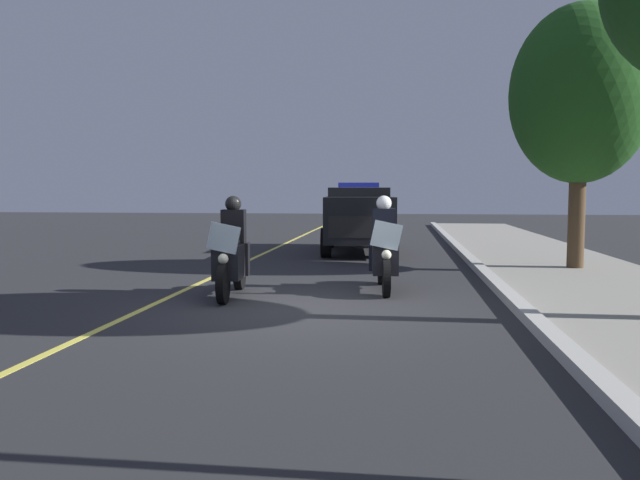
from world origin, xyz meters
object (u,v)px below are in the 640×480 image
Objects in this scene: police_suv at (358,216)px; tree_far_back at (580,95)px; police_motorcycle_lead_right at (384,252)px; police_motorcycle_lead_left at (232,255)px.

tree_far_back is (3.95, 5.10, 2.83)m from police_suv.
police_motorcycle_lead_right is at bearing -53.25° from tree_far_back.
police_motorcycle_lead_right is 0.37× the size of tree_far_back.
police_motorcycle_lead_left and police_motorcycle_lead_right have the same top height.
tree_far_back reaches higher than police_motorcycle_lead_right.
tree_far_back reaches higher than police_suv.
police_motorcycle_lead_left is at bearing -69.52° from police_motorcycle_lead_right.
police_motorcycle_lead_right is at bearing 110.48° from police_motorcycle_lead_left.
police_suv is at bearing 168.37° from police_motorcycle_lead_left.
police_motorcycle_lead_left is 8.52m from tree_far_back.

